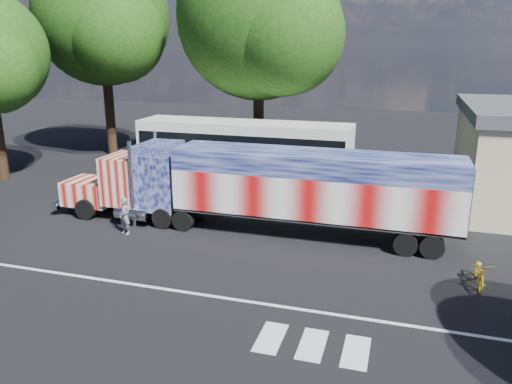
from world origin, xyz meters
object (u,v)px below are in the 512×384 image
(semi_truck, at_px, (262,186))
(bicycle, at_px, (480,272))
(coach_bus, at_px, (244,152))
(woman, at_px, (125,216))
(tree_nw_a, at_px, (104,18))
(tree_n_mid, at_px, (261,18))

(semi_truck, distance_m, bicycle, 9.34)
(coach_bus, height_order, bicycle, coach_bus)
(woman, relative_size, tree_nw_a, 0.11)
(coach_bus, distance_m, tree_nw_a, 15.28)
(coach_bus, distance_m, tree_n_mid, 8.84)
(woman, distance_m, tree_n_mid, 16.58)
(semi_truck, relative_size, tree_nw_a, 1.27)
(semi_truck, distance_m, tree_n_mid, 14.40)
(semi_truck, bearing_deg, woman, -159.25)
(bicycle, relative_size, tree_nw_a, 0.13)
(woman, height_order, tree_nw_a, tree_nw_a)
(coach_bus, height_order, tree_n_mid, tree_n_mid)
(coach_bus, distance_m, bicycle, 15.98)
(coach_bus, relative_size, woman, 7.78)
(semi_truck, height_order, coach_bus, semi_truck)
(tree_n_mid, xyz_separation_m, tree_nw_a, (-11.88, 0.72, 0.19))
(tree_nw_a, bearing_deg, woman, -56.31)
(woman, distance_m, tree_nw_a, 19.71)
(semi_truck, bearing_deg, tree_n_mid, 106.58)
(coach_bus, relative_size, bicycle, 6.85)
(coach_bus, xyz_separation_m, tree_nw_a, (-12.07, 4.97, 7.94))
(woman, height_order, tree_n_mid, tree_n_mid)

